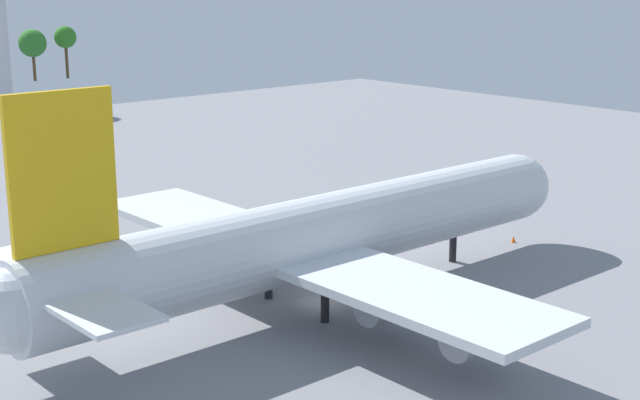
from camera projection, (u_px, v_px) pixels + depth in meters
name	position (u px, v px, depth m)	size (l,w,h in m)	color
ground_plane	(320.00, 302.00, 77.91)	(238.35, 238.35, 0.00)	gray
cargo_airplane	(319.00, 236.00, 76.45)	(59.59, 49.41, 19.92)	silver
safety_cone_nose	(513.00, 239.00, 95.07)	(0.49, 0.49, 0.70)	orange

